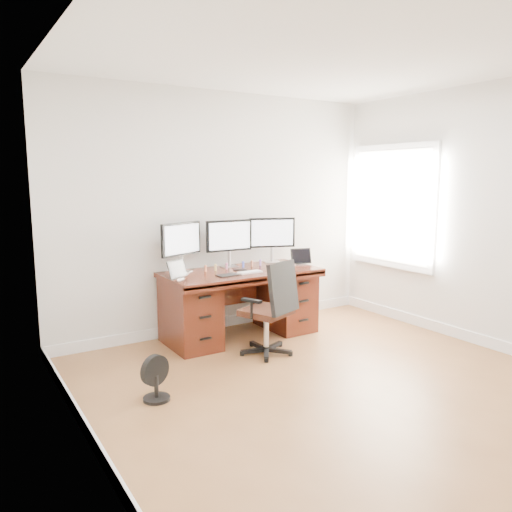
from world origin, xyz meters
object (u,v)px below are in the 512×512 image
keyboard (250,272)px  office_chair (270,324)px  floor_fan (156,379)px  monitor_center (229,237)px  desk (240,301)px

keyboard → office_chair: bearing=-97.3°
floor_fan → keyboard: 1.73m
office_chair → monitor_center: bearing=66.0°
desk → monitor_center: bearing=90.0°
floor_fan → keyboard: size_ratio=1.43×
monitor_center → office_chair: bearing=-89.8°
desk → office_chair: bearing=-93.5°
desk → keyboard: (0.01, -0.19, 0.36)m
floor_fan → monitor_center: bearing=23.5°
desk → office_chair: size_ratio=1.79×
desk → floor_fan: size_ratio=4.62×
keyboard → desk: bearing=91.5°
floor_fan → keyboard: keyboard is taller
office_chair → keyboard: office_chair is taller
desk → keyboard: size_ratio=6.61×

